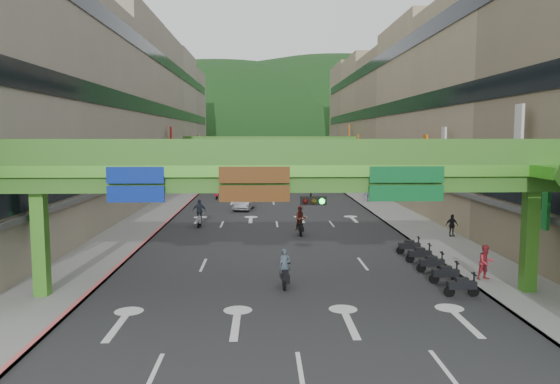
{
  "coord_description": "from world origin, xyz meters",
  "views": [
    {
      "loc": [
        -1.14,
        -18.1,
        7.26
      ],
      "look_at": [
        0.0,
        18.0,
        3.5
      ],
      "focal_mm": 35.0,
      "sensor_mm": 36.0,
      "label": 1
    }
  ],
  "objects_px": {
    "scooter_rider_near": "(285,270)",
    "scooter_rider_mid": "(301,220)",
    "car_yellow": "(285,186)",
    "overpass_near": "(311,183)",
    "car_silver": "(244,202)",
    "pedestrian_red": "(486,265)"
  },
  "relations": [
    {
      "from": "scooter_rider_near",
      "to": "scooter_rider_mid",
      "type": "height_order",
      "value": "scooter_rider_mid"
    },
    {
      "from": "scooter_rider_mid",
      "to": "pedestrian_red",
      "type": "relative_size",
      "value": 1.24
    },
    {
      "from": "scooter_rider_near",
      "to": "car_yellow",
      "type": "distance_m",
      "value": 44.78
    },
    {
      "from": "car_silver",
      "to": "scooter_rider_mid",
      "type": "bearing_deg",
      "value": -64.13
    },
    {
      "from": "car_yellow",
      "to": "scooter_rider_mid",
      "type": "bearing_deg",
      "value": -93.02
    },
    {
      "from": "scooter_rider_mid",
      "to": "car_silver",
      "type": "height_order",
      "value": "scooter_rider_mid"
    },
    {
      "from": "scooter_rider_mid",
      "to": "car_silver",
      "type": "xyz_separation_m",
      "value": [
        -4.57,
        13.97,
        -0.36
      ]
    },
    {
      "from": "overpass_near",
      "to": "car_yellow",
      "type": "relative_size",
      "value": 6.46
    },
    {
      "from": "scooter_rider_near",
      "to": "scooter_rider_mid",
      "type": "relative_size",
      "value": 0.87
    },
    {
      "from": "overpass_near",
      "to": "car_silver",
      "type": "xyz_separation_m",
      "value": [
        -3.9,
        29.62,
        -4.45
      ]
    },
    {
      "from": "car_yellow",
      "to": "pedestrian_red",
      "type": "bearing_deg",
      "value": -82.32
    },
    {
      "from": "overpass_near",
      "to": "car_silver",
      "type": "bearing_deg",
      "value": 97.51
    },
    {
      "from": "scooter_rider_near",
      "to": "car_silver",
      "type": "xyz_separation_m",
      "value": [
        -2.86,
        27.61,
        -0.1
      ]
    },
    {
      "from": "scooter_rider_near",
      "to": "pedestrian_red",
      "type": "relative_size",
      "value": 1.09
    },
    {
      "from": "car_yellow",
      "to": "overpass_near",
      "type": "bearing_deg",
      "value": -93.74
    },
    {
      "from": "scooter_rider_near",
      "to": "car_yellow",
      "type": "relative_size",
      "value": 0.43
    },
    {
      "from": "car_silver",
      "to": "car_yellow",
      "type": "distance_m",
      "value": 17.77
    },
    {
      "from": "scooter_rider_mid",
      "to": "car_silver",
      "type": "distance_m",
      "value": 14.71
    },
    {
      "from": "scooter_rider_near",
      "to": "car_silver",
      "type": "relative_size",
      "value": 0.41
    },
    {
      "from": "car_silver",
      "to": "car_yellow",
      "type": "bearing_deg",
      "value": 82.35
    },
    {
      "from": "overpass_near",
      "to": "scooter_rider_near",
      "type": "xyz_separation_m",
      "value": [
        -1.04,
        2.01,
        -4.35
      ]
    },
    {
      "from": "scooter_rider_mid",
      "to": "pedestrian_red",
      "type": "distance_m",
      "value": 15.43
    }
  ]
}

